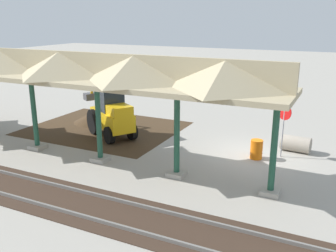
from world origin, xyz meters
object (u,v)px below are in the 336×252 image
Objects in this scene: backhoe at (111,113)px; traffic_barrel at (256,149)px; stop_sign at (284,119)px; concrete_pipe at (296,144)px.

backhoe reaches higher than traffic_barrel.
backhoe is at bearing -0.22° from traffic_barrel.
traffic_barrel is (0.99, 0.75, -1.40)m from stop_sign.
concrete_pipe is (-0.51, -1.05, -1.46)m from stop_sign.
concrete_pipe is (-9.56, -1.77, -0.88)m from backhoe.
backhoe is 9.76m from concrete_pipe.
backhoe is 5.37× the size of traffic_barrel.
concrete_pipe is 2.35m from traffic_barrel.
stop_sign is 1.78× the size of concrete_pipe.
traffic_barrel is at bearing 50.03° from concrete_pipe.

